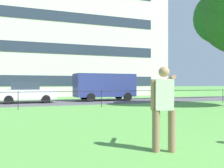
% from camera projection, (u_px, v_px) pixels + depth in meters
% --- Properties ---
extents(street_strip, '(80.00, 6.51, 0.01)m').
position_uv_depth(street_strip, '(82.00, 102.00, 19.55)').
color(street_strip, '#4C4C51').
rests_on(street_strip, ground).
extents(park_fence, '(37.39, 0.04, 1.00)m').
position_uv_depth(park_fence, '(101.00, 96.00, 14.87)').
color(park_fence, black).
rests_on(park_fence, ground).
extents(person_thrower, '(0.71, 0.71, 1.73)m').
position_uv_depth(person_thrower, '(164.00, 106.00, 5.03)').
color(person_thrower, '#846B4C').
rests_on(person_thrower, ground).
extents(car_white_right, '(4.03, 1.87, 1.54)m').
position_uv_depth(car_white_right, '(27.00, 92.00, 18.16)').
color(car_white_right, silver).
rests_on(car_white_right, ground).
extents(panel_van_center, '(5.05, 2.21, 2.24)m').
position_uv_depth(panel_van_center, '(105.00, 85.00, 20.82)').
color(panel_van_center, navy).
rests_on(panel_van_center, ground).
extents(apartment_building_background, '(31.60, 13.87, 17.83)m').
position_uv_depth(apartment_building_background, '(36.00, 26.00, 32.42)').
color(apartment_building_background, beige).
rests_on(apartment_building_background, ground).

